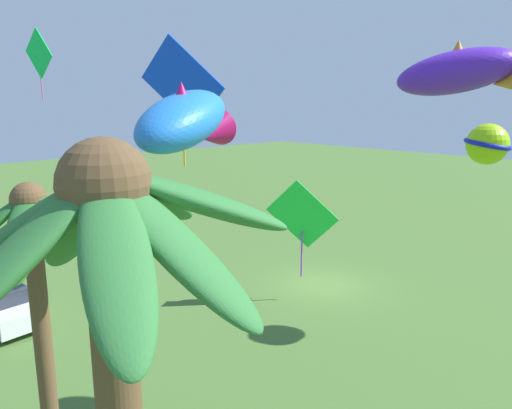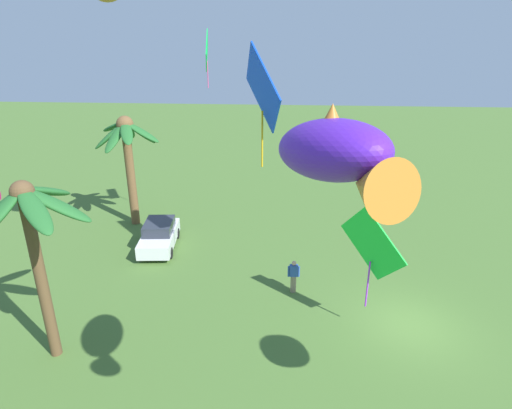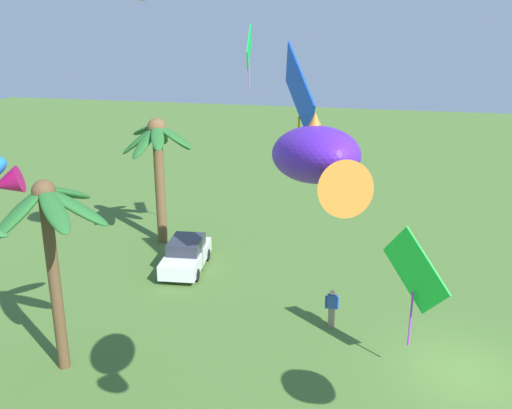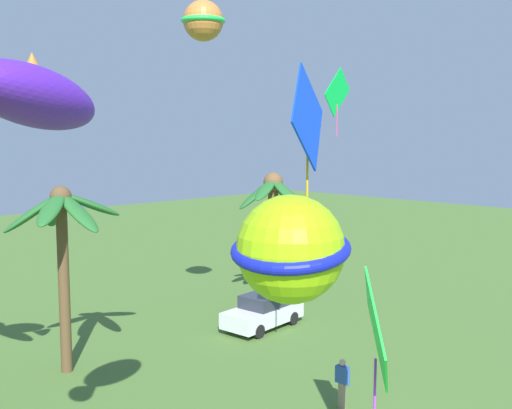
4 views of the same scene
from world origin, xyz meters
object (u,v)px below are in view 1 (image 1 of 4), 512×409
palm_tree_1 (38,252)px  kite_diamond_3 (39,54)px  palm_tree_0 (114,294)px  kite_fish_6 (187,121)px  kite_fish_2 (464,73)px  spectator_0 (216,283)px  kite_diamond_4 (302,216)px  kite_ball_5 (487,144)px  parked_car_0 (2,306)px  kite_diamond_1 (182,84)px

palm_tree_1 → kite_diamond_3: 12.13m
palm_tree_0 → kite_fish_6: 2.82m
kite_fish_2 → spectator_0: bearing=2.2°
palm_tree_0 → kite_fish_2: bearing=-89.9°
kite_diamond_4 → kite_ball_5: kite_ball_5 is taller
spectator_0 → kite_diamond_4: size_ratio=0.37×
kite_fish_6 → palm_tree_0: bearing=111.3°
palm_tree_1 → kite_fish_6: (-4.33, -0.96, 2.90)m
kite_diamond_3 → kite_fish_2: bearing=-161.9°
kite_diamond_3 → kite_diamond_4: size_ratio=0.67×
palm_tree_0 → parked_car_0: (13.70, -2.08, -5.22)m
palm_tree_0 → spectator_0: (9.83, -9.46, -5.16)m
kite_diamond_1 → palm_tree_0: bearing=140.7°
palm_tree_0 → spectator_0: 14.58m
parked_car_0 → kite_diamond_3: 10.06m
kite_diamond_1 → kite_diamond_4: 7.22m
palm_tree_1 → kite_fish_6: bearing=-167.5°
palm_tree_1 → kite_diamond_1: 9.48m
kite_ball_5 → spectator_0: bearing=33.2°
palm_tree_0 → kite_diamond_3: bearing=-17.7°
kite_diamond_1 → kite_fish_6: bearing=145.3°
palm_tree_1 → kite_diamond_4: 11.88m
palm_tree_1 → parked_car_0: bearing=-8.7°
palm_tree_0 → kite_diamond_3: (15.22, -4.87, 4.32)m
parked_car_0 → kite_fish_6: size_ratio=1.55×
kite_diamond_4 → kite_fish_6: bearing=122.6°
parked_car_0 → kite_fish_6: (-13.03, 0.37, 7.36)m
parked_car_0 → palm_tree_0: bearing=171.4°
kite_diamond_4 → kite_ball_5: bearing=-155.7°
palm_tree_1 → kite_ball_5: bearing=-104.6°
palm_tree_0 → palm_tree_1: palm_tree_0 is taller
kite_diamond_3 → kite_diamond_4: kite_diamond_3 is taller
kite_diamond_3 → kite_fish_6: (-14.55, 3.16, -2.18)m
kite_diamond_3 → palm_tree_1: bearing=158.0°
kite_diamond_4 → parked_car_0: bearing=58.5°
spectator_0 → kite_diamond_3: size_ratio=0.56×
palm_tree_1 → kite_diamond_4: palm_tree_1 is taller
palm_tree_0 → palm_tree_1: (5.00, -0.75, -0.76)m
spectator_0 → kite_fish_2: kite_fish_2 is taller
palm_tree_0 → parked_car_0: palm_tree_0 is taller
kite_ball_5 → kite_fish_6: size_ratio=0.82×
kite_diamond_3 → palm_tree_0: bearing=162.3°
parked_car_0 → kite_fish_6: bearing=178.4°
palm_tree_1 → kite_ball_5: (-3.73, -14.31, 1.73)m
palm_tree_0 → kite_ball_5: bearing=-85.2°
spectator_0 → kite_diamond_3: bearing=40.4°
spectator_0 → kite_diamond_1: kite_diamond_1 is taller
spectator_0 → kite_fish_6: (-9.16, 7.76, 7.30)m
kite_diamond_4 → kite_fish_6: (-6.77, 10.57, 4.40)m
kite_diamond_1 → kite_fish_6: kite_diamond_1 is taller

